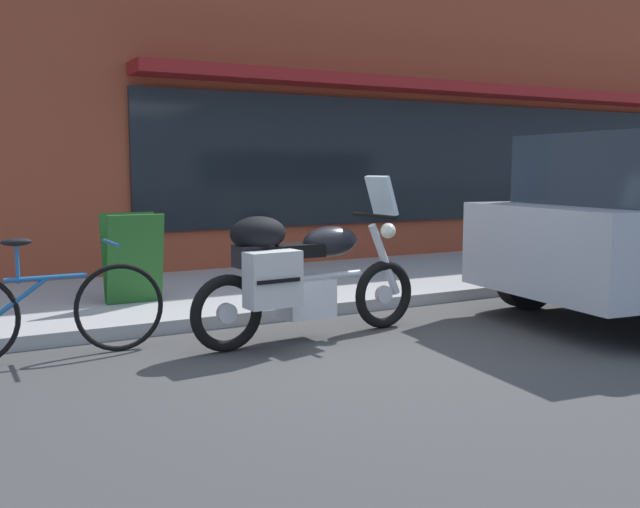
# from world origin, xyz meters

# --- Properties ---
(ground_plane) EXTENTS (80.00, 80.00, 0.00)m
(ground_plane) POSITION_xyz_m (0.00, 0.00, 0.00)
(ground_plane) COLOR #3C3C3C
(storefront_building) EXTENTS (22.35, 0.90, 6.53)m
(storefront_building) POSITION_xyz_m (7.17, 4.13, 3.19)
(storefront_building) COLOR brown
(storefront_building) RESTS_ON ground_plane
(touring_motorcycle) EXTENTS (2.20, 0.76, 1.39)m
(touring_motorcycle) POSITION_xyz_m (-0.19, 0.28, 0.60)
(touring_motorcycle) COLOR black
(touring_motorcycle) RESTS_ON ground_plane
(parked_bicycle) EXTENTS (1.79, 0.48, 0.94)m
(parked_bicycle) POSITION_xyz_m (-2.13, 0.70, 0.38)
(parked_bicycle) COLOR black
(parked_bicycle) RESTS_ON ground_plane
(sandwich_board_sign) EXTENTS (0.55, 0.40, 0.89)m
(sandwich_board_sign) POSITION_xyz_m (-1.12, 2.11, 0.57)
(sandwich_board_sign) COLOR #1E511E
(sandwich_board_sign) RESTS_ON sidewalk_curb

